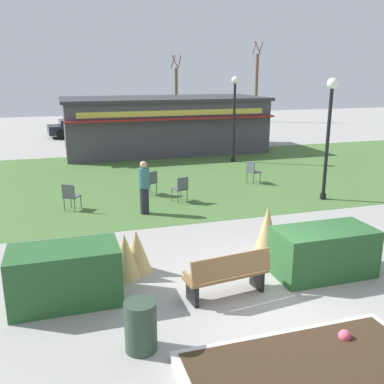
{
  "coord_description": "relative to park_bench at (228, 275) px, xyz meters",
  "views": [
    {
      "loc": [
        -3.68,
        -7.17,
        4.29
      ],
      "look_at": [
        -0.3,
        3.84,
        1.12
      ],
      "focal_mm": 40.46,
      "sensor_mm": 36.0,
      "label": 1
    }
  ],
  "objects": [
    {
      "name": "ground_plane",
      "position": [
        0.74,
        -0.02,
        -0.48
      ],
      "size": [
        80.0,
        80.0,
        0.0
      ],
      "primitive_type": "plane",
      "color": "#999691"
    },
    {
      "name": "lawn_patch",
      "position": [
        0.74,
        10.3,
        -0.48
      ],
      "size": [
        36.0,
        12.0,
        0.01
      ],
      "primitive_type": "cube",
      "color": "#446B33",
      "rests_on": "ground_plane"
    },
    {
      "name": "ornamental_grass_behind_right",
      "position": [
        -1.51,
        1.64,
        0.01
      ],
      "size": [
        0.69,
        0.69,
        0.98
      ],
      "primitive_type": "cone",
      "color": "tan",
      "rests_on": "ground_plane"
    },
    {
      "name": "parked_car_center_slot",
      "position": [
        3.34,
        23.94,
        0.16
      ],
      "size": [
        4.28,
        2.2,
        1.2
      ],
      "color": "navy",
      "rests_on": "ground_plane"
    },
    {
      "name": "person_strolling",
      "position": [
        -0.55,
        5.68,
        0.38
      ],
      "size": [
        0.34,
        0.34,
        1.69
      ],
      "rotation": [
        0.0,
        0.0,
        0.03
      ],
      "color": "#23232D",
      "rests_on": "ground_plane"
    },
    {
      "name": "parked_car_east_slot",
      "position": [
        9.32,
        23.94,
        0.16
      ],
      "size": [
        4.22,
        2.09,
        1.2
      ],
      "color": "#B7BABF",
      "rests_on": "ground_plane"
    },
    {
      "name": "cafe_chair_east",
      "position": [
        -2.76,
        6.68,
        0.05
      ],
      "size": [
        0.61,
        0.61,
        0.89
      ],
      "color": "#4C5156",
      "rests_on": "ground_plane"
    },
    {
      "name": "ornamental_grass_behind_center",
      "position": [
        -1.8,
        1.46,
        0.01
      ],
      "size": [
        0.67,
        0.67,
        0.99
      ],
      "primitive_type": "cone",
      "color": "tan",
      "rests_on": "ground_plane"
    },
    {
      "name": "cafe_chair_center",
      "position": [
        4.34,
        8.29,
        0.05
      ],
      "size": [
        0.57,
        0.57,
        0.89
      ],
      "color": "#4C5156",
      "rests_on": "ground_plane"
    },
    {
      "name": "trash_bin",
      "position": [
        -1.94,
        -1.17,
        -0.06
      ],
      "size": [
        0.52,
        0.52,
        0.84
      ],
      "primitive_type": "cylinder",
      "color": "#2D4233",
      "rests_on": "ground_plane"
    },
    {
      "name": "lamppost_mid",
      "position": [
        5.77,
        5.45,
        2.13
      ],
      "size": [
        0.36,
        0.36,
        4.14
      ],
      "color": "black",
      "rests_on": "ground_plane"
    },
    {
      "name": "lamppost_far",
      "position": [
        5.28,
        12.57,
        2.13
      ],
      "size": [
        0.36,
        0.36,
        4.14
      ],
      "color": "black",
      "rests_on": "ground_plane"
    },
    {
      "name": "hedge_right",
      "position": [
        2.37,
        0.33,
        0.05
      ],
      "size": [
        2.15,
        1.1,
        1.06
      ],
      "primitive_type": "cube",
      "color": "#28562B",
      "rests_on": "ground_plane"
    },
    {
      "name": "hedge_left",
      "position": [
        -3.05,
        0.74,
        0.08
      ],
      "size": [
        2.06,
        1.1,
        1.12
      ],
      "primitive_type": "cube",
      "color": "#28562B",
      "rests_on": "ground_plane"
    },
    {
      "name": "ornamental_grass_behind_left",
      "position": [
        1.8,
        1.89,
        0.1
      ],
      "size": [
        0.59,
        0.59,
        1.16
      ],
      "primitive_type": "cone",
      "color": "tan",
      "rests_on": "ground_plane"
    },
    {
      "name": "tree_left_bg",
      "position": [
        14.33,
        29.33,
        2.64
      ],
      "size": [
        0.91,
        0.96,
        6.98
      ],
      "color": "brown",
      "rests_on": "ground_plane"
    },
    {
      "name": "tree_right_bg",
      "position": [
        6.99,
        29.79,
        2.04
      ],
      "size": [
        0.91,
        0.96,
        5.77
      ],
      "color": "brown",
      "rests_on": "ground_plane"
    },
    {
      "name": "cafe_chair_west",
      "position": [
        0.89,
        6.58,
        0.05
      ],
      "size": [
        0.56,
        0.56,
        0.89
      ],
      "color": "#4C5156",
      "rests_on": "ground_plane"
    },
    {
      "name": "park_bench",
      "position": [
        0.0,
        0.0,
        0.0
      ],
      "size": [
        1.75,
        0.73,
        0.95
      ],
      "color": "olive",
      "rests_on": "ground_plane"
    },
    {
      "name": "parked_car_west_slot",
      "position": [
        -1.61,
        23.94,
        0.16
      ],
      "size": [
        4.35,
        2.35,
        1.2
      ],
      "color": "black",
      "rests_on": "ground_plane"
    },
    {
      "name": "flower_bed",
      "position": [
        0.31,
        -2.82,
        -0.39
      ],
      "size": [
        3.76,
        2.49,
        0.33
      ],
      "color": "beige",
      "rests_on": "ground_plane"
    },
    {
      "name": "food_kiosk",
      "position": [
        2.74,
        16.7,
        1.03
      ],
      "size": [
        11.12,
        5.3,
        3.0
      ],
      "color": "#47424C",
      "rests_on": "ground_plane"
    },
    {
      "name": "cafe_chair_north",
      "position": [
        0.08,
        7.76,
        0.05
      ],
      "size": [
        0.59,
        0.59,
        0.89
      ],
      "color": "#4C5156",
      "rests_on": "ground_plane"
    }
  ]
}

